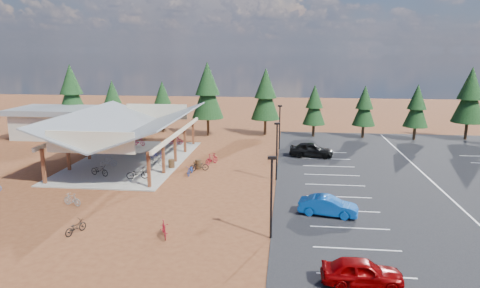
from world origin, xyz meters
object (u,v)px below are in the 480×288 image
lamp_post_2 (280,124)px  bike_6 (158,155)px  bike_11 (164,229)px  car_4 (311,150)px  outbuilding (58,122)px  lamp_post_0 (271,192)px  bike_4 (137,173)px  bike_12 (76,227)px  bike_pavilion (130,125)px  bike_7 (175,140)px  bike_0 (99,170)px  bike_16 (199,166)px  car_1 (328,206)px  trash_bin_1 (198,164)px  bike_15 (212,159)px  bike_1 (109,162)px  bike_5 (157,161)px  trash_bin_0 (172,164)px  bike_2 (109,149)px  car_0 (362,272)px  bike_3 (139,141)px  bike_13 (72,199)px  bike_14 (190,170)px  lamp_post_1 (277,147)px

lamp_post_2 → bike_6: 14.17m
bike_11 → car_4: car_4 is taller
outbuilding → bike_11: outbuilding is taller
lamp_post_0 → bike_4: size_ratio=2.70×
car_4 → bike_12: bearing=150.0°
bike_pavilion → bike_7: size_ratio=10.61×
bike_0 → bike_12: size_ratio=1.17×
bike_4 → bike_16: 5.92m
lamp_post_0 → car_1: size_ratio=1.28×
bike_4 → trash_bin_1: bearing=-61.9°
bike_pavilion → lamp_post_2: lamp_post_2 is taller
bike_12 → bike_15: (5.52, 17.33, 0.13)m
bike_1 → bike_5: bearing=-99.5°
trash_bin_1 → bike_6: (-4.96, 2.99, 0.05)m
trash_bin_1 → car_1: (11.37, -10.83, 0.25)m
lamp_post_2 → bike_6: size_ratio=3.36×
car_4 → bike_15: bearing=118.1°
lamp_post_2 → bike_5: 14.93m
car_4 → bike_5: bearing=116.3°
bike_7 → trash_bin_0: bearing=-166.5°
bike_2 → bike_4: bike_4 is taller
bike_7 → car_0: bearing=-149.3°
lamp_post_2 → bike_5: bearing=-142.9°
car_0 → bike_3: bearing=36.5°
trash_bin_1 → car_4: size_ratio=0.20×
bike_15 → bike_pavilion: bearing=27.4°
bike_15 → car_4: 10.88m
bike_3 → bike_13: bike_3 is taller
bike_15 → bike_16: 2.64m
trash_bin_1 → car_0: car_0 is taller
bike_11 → car_1: size_ratio=0.42×
car_1 → outbuilding: bearing=65.2°
bike_7 → bike_3: bearing=104.8°
lamp_post_0 → trash_bin_1: (-7.58, 14.92, -2.53)m
car_4 → bike_0: bearing=122.1°
bike_4 → bike_15: (5.56, 5.97, -0.04)m
bike_3 → bike_15: bike_15 is taller
bike_4 → bike_6: bike_4 is taller
bike_5 → bike_14: size_ratio=0.99×
bike_6 → bike_11: bearing=-161.2°
bike_0 → bike_2: bike_0 is taller
bike_1 → car_0: bearing=-151.4°
bike_6 → bike_7: bike_7 is taller
bike_0 → bike_4: bike_0 is taller
bike_13 → bike_7: bearing=-168.8°
lamp_post_1 → bike_15: bearing=144.9°
bike_11 → car_4: size_ratio=0.36×
outbuilding → trash_bin_0: outbuilding is taller
bike_7 → bike_12: size_ratio=1.12×
lamp_post_0 → bike_12: 12.40m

